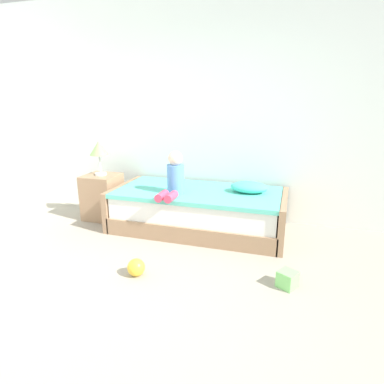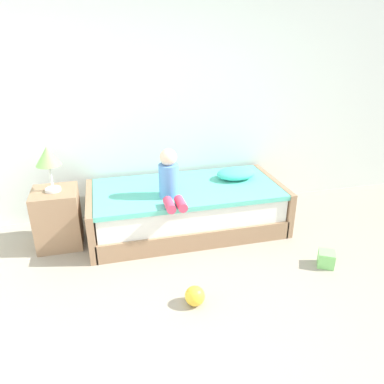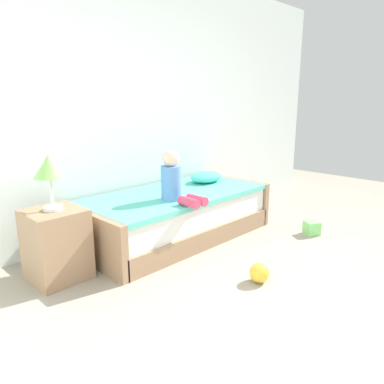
% 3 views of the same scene
% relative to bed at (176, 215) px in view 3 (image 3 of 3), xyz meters
% --- Properties ---
extents(ground_plane, '(9.20, 9.20, 0.00)m').
position_rel_bed_xyz_m(ground_plane, '(-0.11, -2.00, -0.25)').
color(ground_plane, '#9E9384').
extents(wall_rear, '(7.20, 0.10, 2.90)m').
position_rel_bed_xyz_m(wall_rear, '(-0.11, 0.60, 1.20)').
color(wall_rear, silver).
rests_on(wall_rear, ground).
extents(bed, '(2.11, 1.00, 0.50)m').
position_rel_bed_xyz_m(bed, '(0.00, 0.00, 0.00)').
color(bed, '#997556').
rests_on(bed, ground).
extents(nightstand, '(0.44, 0.44, 0.60)m').
position_rel_bed_xyz_m(nightstand, '(-1.35, 0.00, 0.05)').
color(nightstand, '#997556').
rests_on(nightstand, ground).
extents(table_lamp, '(0.24, 0.24, 0.45)m').
position_rel_bed_xyz_m(table_lamp, '(-1.35, 0.00, 0.69)').
color(table_lamp, silver).
rests_on(table_lamp, nightstand).
extents(child_figure, '(0.20, 0.51, 0.50)m').
position_rel_bed_xyz_m(child_figure, '(-0.22, -0.23, 0.46)').
color(child_figure, '#598CD1').
rests_on(child_figure, bed).
extents(pillow, '(0.44, 0.30, 0.13)m').
position_rel_bed_xyz_m(pillow, '(0.60, 0.10, 0.32)').
color(pillow, '#4CCCBC').
rests_on(pillow, bed).
extents(toy_ball, '(0.16, 0.16, 0.16)m').
position_rel_bed_xyz_m(toy_ball, '(-0.23, -1.25, -0.16)').
color(toy_ball, yellow).
rests_on(toy_ball, ground).
extents(toy_block, '(0.20, 0.20, 0.15)m').
position_rel_bed_xyz_m(toy_block, '(1.11, -1.03, -0.17)').
color(toy_block, '#7FD872').
rests_on(toy_block, ground).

